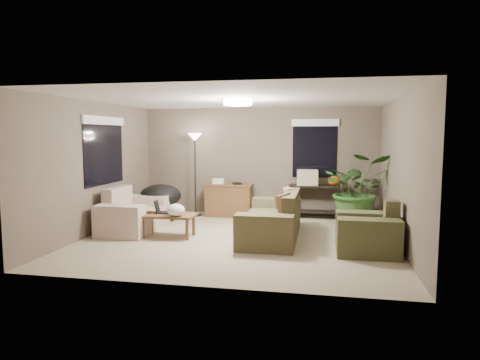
% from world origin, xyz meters
% --- Properties ---
extents(room_shell, '(5.50, 5.50, 5.50)m').
position_xyz_m(room_shell, '(0.00, 0.00, 1.25)').
color(room_shell, tan).
rests_on(room_shell, ground).
extents(main_sofa, '(0.95, 2.20, 0.85)m').
position_xyz_m(main_sofa, '(0.62, 0.18, 0.29)').
color(main_sofa, '#4C472E').
rests_on(main_sofa, ground).
extents(throw_pillows, '(0.34, 1.39, 0.47)m').
position_xyz_m(throw_pillows, '(0.88, 0.18, 0.65)').
color(throw_pillows, '#8C7251').
rests_on(throw_pillows, main_sofa).
extents(loveseat, '(0.90, 1.60, 0.85)m').
position_xyz_m(loveseat, '(-2.17, 0.29, 0.30)').
color(loveseat, beige).
rests_on(loveseat, ground).
extents(armchair, '(0.95, 1.00, 0.85)m').
position_xyz_m(armchair, '(2.21, -0.48, 0.30)').
color(armchair, '#4C4E2E').
rests_on(armchair, ground).
extents(coffee_table, '(1.00, 0.55, 0.42)m').
position_xyz_m(coffee_table, '(-1.29, -0.09, 0.36)').
color(coffee_table, brown).
rests_on(coffee_table, ground).
extents(laptop, '(0.38, 0.25, 0.24)m').
position_xyz_m(laptop, '(-1.45, 0.01, 0.48)').
color(laptop, black).
rests_on(laptop, coffee_table).
extents(plastic_bag, '(0.41, 0.40, 0.23)m').
position_xyz_m(plastic_bag, '(-1.09, -0.24, 0.53)').
color(plastic_bag, white).
rests_on(plastic_bag, coffee_table).
extents(desk, '(1.10, 0.50, 0.75)m').
position_xyz_m(desk, '(-0.63, 2.11, 0.38)').
color(desk, brown).
rests_on(desk, ground).
extents(desk_papers, '(0.71, 0.30, 0.12)m').
position_xyz_m(desk_papers, '(-0.78, 2.10, 0.80)').
color(desk_papers, silver).
rests_on(desk_papers, desk).
extents(console_table, '(1.30, 0.40, 0.75)m').
position_xyz_m(console_table, '(1.40, 2.24, 0.44)').
color(console_table, black).
rests_on(console_table, ground).
extents(pumpkin, '(0.31, 0.31, 0.22)m').
position_xyz_m(pumpkin, '(1.75, 2.24, 0.86)').
color(pumpkin, orange).
rests_on(pumpkin, console_table).
extents(cardboard_box, '(0.48, 0.38, 0.34)m').
position_xyz_m(cardboard_box, '(1.15, 2.24, 0.92)').
color(cardboard_box, beige).
rests_on(cardboard_box, console_table).
extents(papasan_chair, '(1.18, 1.18, 0.80)m').
position_xyz_m(papasan_chair, '(-1.99, 1.34, 0.47)').
color(papasan_chair, black).
rests_on(papasan_chair, ground).
extents(floor_lamp, '(0.32, 0.32, 1.91)m').
position_xyz_m(floor_lamp, '(-1.41, 2.02, 1.60)').
color(floor_lamp, black).
rests_on(floor_lamp, ground).
extents(ceiling_fixture, '(0.50, 0.50, 0.10)m').
position_xyz_m(ceiling_fixture, '(0.00, 0.00, 2.44)').
color(ceiling_fixture, white).
rests_on(ceiling_fixture, room_shell).
extents(houseplant, '(1.35, 1.50, 1.17)m').
position_xyz_m(houseplant, '(2.21, 1.61, 0.59)').
color(houseplant, '#2D5923').
rests_on(houseplant, ground).
extents(cat_scratching_post, '(0.32, 0.32, 0.50)m').
position_xyz_m(cat_scratching_post, '(2.27, 0.49, 0.21)').
color(cat_scratching_post, tan).
rests_on(cat_scratching_post, ground).
extents(window_left, '(0.05, 1.56, 1.33)m').
position_xyz_m(window_left, '(-2.73, 0.30, 1.78)').
color(window_left, black).
rests_on(window_left, room_shell).
extents(window_back, '(1.06, 0.05, 1.33)m').
position_xyz_m(window_back, '(1.30, 2.48, 1.79)').
color(window_back, black).
rests_on(window_back, room_shell).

